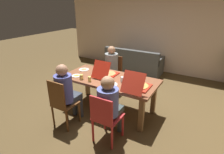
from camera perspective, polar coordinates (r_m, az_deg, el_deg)
ground_plane at (r=4.24m, az=-0.69°, el=-9.94°), size 20.00×20.00×0.00m
back_wall at (r=6.49m, az=13.71°, el=13.27°), size 6.87×0.12×2.60m
dining_table at (r=3.92m, az=-0.73°, el=-1.69°), size 2.03×0.96×0.76m
chair_0 at (r=4.97m, az=0.36°, el=1.71°), size 0.46×0.41×0.93m
person_0 at (r=4.79m, az=-0.42°, el=3.59°), size 0.34×0.49×1.23m
chair_1 at (r=3.10m, az=-2.17°, el=-12.38°), size 0.44×0.44×0.91m
person_1 at (r=3.08m, az=-0.84°, el=-7.93°), size 0.36×0.51×1.20m
chair_2 at (r=3.56m, az=-15.52°, el=-7.47°), size 0.41×0.42×0.98m
person_2 at (r=3.57m, az=-14.06°, el=-3.88°), size 0.33×0.54×1.25m
pizza_box_0 at (r=4.01m, az=-1.68°, el=1.21°), size 0.39×0.57×0.37m
pizza_box_1 at (r=3.45m, az=8.09°, el=-2.68°), size 0.40×0.60×0.38m
plate_0 at (r=4.07m, az=-11.00°, el=0.43°), size 0.21×0.21×0.03m
plate_1 at (r=3.58m, az=-0.19°, el=-2.33°), size 0.24×0.24×0.01m
plate_2 at (r=3.97m, az=5.78°, el=0.21°), size 0.22×0.22×0.03m
plate_3 at (r=4.41m, az=-8.76°, el=2.34°), size 0.24×0.24×0.03m
drinking_glass_0 at (r=3.73m, az=-7.03°, el=-0.65°), size 0.06×0.06×0.10m
drinking_glass_1 at (r=3.86m, az=-9.53°, el=0.01°), size 0.08×0.08×0.10m
drinking_glass_2 at (r=3.69m, az=3.23°, el=-0.76°), size 0.08×0.08×0.11m
couch at (r=6.31m, az=6.66°, el=4.11°), size 1.88×0.76×0.84m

